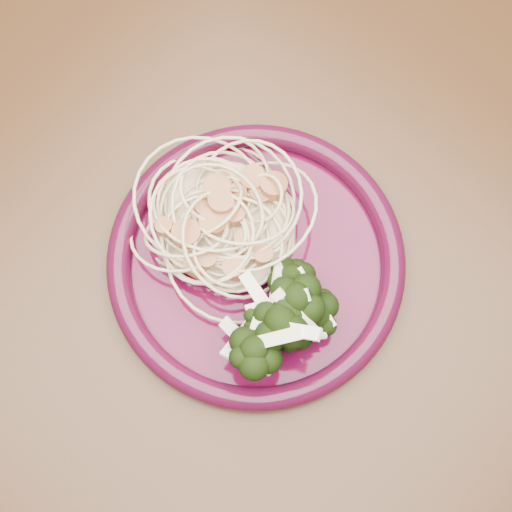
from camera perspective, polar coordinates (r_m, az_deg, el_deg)
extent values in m
plane|color=#51341B|center=(1.31, 4.22, -11.24)|extent=(3.50, 3.50, 0.00)
cube|color=#472814|center=(0.60, 9.15, -3.16)|extent=(1.20, 0.80, 0.04)
cylinder|color=#450621|center=(0.57, 0.00, -0.53)|extent=(0.27, 0.27, 0.01)
torus|color=#450D26|center=(0.57, 0.00, -0.30)|extent=(0.28, 0.28, 0.02)
ellipsoid|color=beige|center=(0.57, -2.55, 3.03)|extent=(0.14, 0.13, 0.03)
ellipsoid|color=black|center=(0.54, 3.30, -3.65)|extent=(0.11, 0.16, 0.05)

